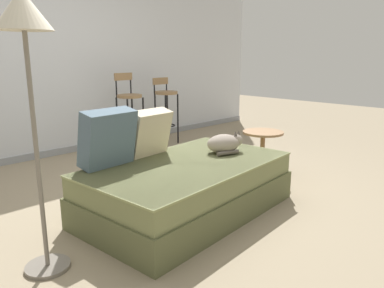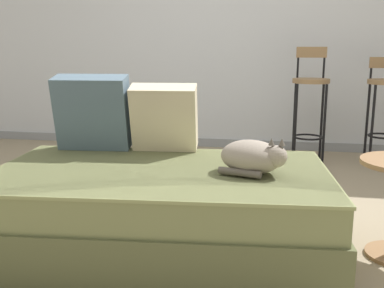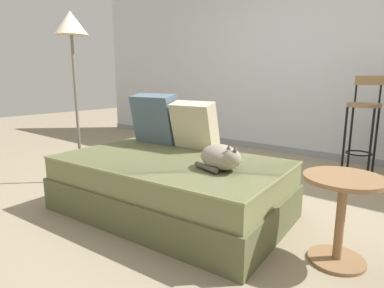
{
  "view_description": "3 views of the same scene",
  "coord_description": "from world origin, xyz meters",
  "views": [
    {
      "loc": [
        -2.1,
        -2.57,
        1.33
      ],
      "look_at": [
        0.15,
        -0.3,
        0.56
      ],
      "focal_mm": 35.0,
      "sensor_mm": 36.0,
      "label": 1
    },
    {
      "loc": [
        0.58,
        -2.63,
        1.07
      ],
      "look_at": [
        0.15,
        -0.3,
        0.56
      ],
      "focal_mm": 42.0,
      "sensor_mm": 36.0,
      "label": 2
    },
    {
      "loc": [
        1.66,
        -2.15,
        1.05
      ],
      "look_at": [
        0.15,
        -0.3,
        0.56
      ],
      "focal_mm": 30.0,
      "sensor_mm": 36.0,
      "label": 3
    }
  ],
  "objects": [
    {
      "name": "throw_pillow_middle",
      "position": [
        -0.08,
        0.01,
        0.65
      ],
      "size": [
        0.42,
        0.27,
        0.42
      ],
      "color": "beige",
      "rests_on": "couch"
    },
    {
      "name": "floor_lamp",
      "position": [
        -1.25,
        -0.41,
        1.41
      ],
      "size": [
        0.32,
        0.32,
        1.68
      ],
      "color": "slate",
      "rests_on": "ground"
    },
    {
      "name": "wall_back_panel",
      "position": [
        0.0,
        2.25,
        1.3
      ],
      "size": [
        8.0,
        0.1,
        2.6
      ],
      "primitive_type": "cube",
      "color": "silver",
      "rests_on": "ground"
    },
    {
      "name": "wall_baseboard_trim",
      "position": [
        0.0,
        2.2,
        0.04
      ],
      "size": [
        8.0,
        0.02,
        0.09
      ],
      "primitive_type": "cube",
      "color": "gray",
      "rests_on": "ground"
    },
    {
      "name": "side_table",
      "position": [
        1.24,
        -0.29,
        0.34
      ],
      "size": [
        0.44,
        0.44,
        0.52
      ],
      "color": "olive",
      "rests_on": "ground"
    },
    {
      "name": "bar_stool_near_window",
      "position": [
        0.91,
        1.7,
        0.64
      ],
      "size": [
        0.34,
        0.34,
        1.08
      ],
      "color": "black",
      "rests_on": "ground"
    },
    {
      "name": "ground_plane",
      "position": [
        0.0,
        0.0,
        0.0
      ],
      "size": [
        16.0,
        16.0,
        0.0
      ],
      "primitive_type": "plane",
      "color": "gray",
      "rests_on": "ground"
    },
    {
      "name": "couch",
      "position": [
        0.0,
        -0.4,
        0.23
      ],
      "size": [
        1.87,
        1.18,
        0.44
      ],
      "color": "brown",
      "rests_on": "ground"
    },
    {
      "name": "throw_pillow_corner",
      "position": [
        -0.53,
        -0.03,
        0.68
      ],
      "size": [
        0.47,
        0.28,
        0.47
      ],
      "color": "#4C6070",
      "rests_on": "couch"
    },
    {
      "name": "cat",
      "position": [
        0.48,
        -0.39,
        0.53
      ],
      "size": [
        0.37,
        0.32,
        0.2
      ],
      "color": "gray",
      "rests_on": "couch"
    },
    {
      "name": "bar_stool_by_doorway",
      "position": [
        1.57,
        1.7,
        0.64
      ],
      "size": [
        0.34,
        0.34,
        0.99
      ],
      "color": "black",
      "rests_on": "ground"
    }
  ]
}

